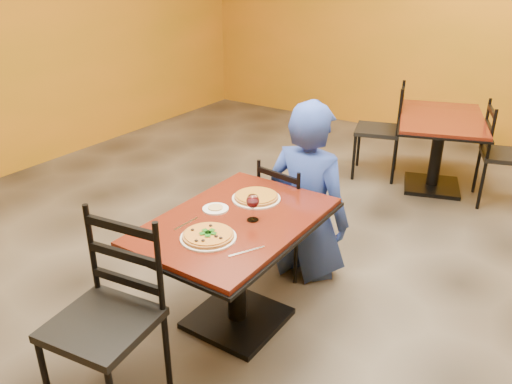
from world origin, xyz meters
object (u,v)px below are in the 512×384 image
Objects in this scene: table_main at (236,247)px; wine_glass at (253,206)px; chair_second_right at (506,156)px; plate_far at (256,198)px; pizza_main at (208,235)px; chair_main_near at (102,325)px; table_second at (439,136)px; plate_main at (208,237)px; diner at (309,189)px; pizza_far at (256,196)px; chair_second_left at (378,130)px; side_plate at (216,209)px; chair_main_far at (292,214)px.

table_main is 0.30m from wine_glass.
chair_second_right reaches higher than plate_far.
plate_far is at bearing 95.96° from pizza_main.
table_second is at bearing 73.63° from chair_main_near.
chair_second_right is 2.96m from wine_glass.
plate_main is 0.33m from wine_glass.
chair_second_right is 2.26m from diner.
table_second is 2.59m from pizza_far.
diner is 0.53m from pizza_far.
diner is (-0.98, -2.03, 0.18)m from chair_second_right.
pizza_main is 0.92× the size of plate_far.
plate_main is (-0.40, -3.10, 0.20)m from table_second.
chair_second_left is at bearing 93.76° from plate_far.
plate_far is at bearing 77.43° from chair_main_near.
plate_main is (-0.05, -1.07, 0.10)m from diner.
side_plate reaches higher than table_second.
chair_second_left is (-0.63, 0.00, -0.06)m from table_second.
plate_far is (0.01, -0.49, 0.32)m from chair_main_far.
chair_second_left is 2.56m from plate_far.
chair_second_right is at bearing 71.61° from pizza_main.
chair_second_right is at bearing 71.23° from wine_glass.
pizza_far is 0.29m from side_plate.
table_main is at bearing -98.32° from table_second.
chair_second_right is 3.28m from plate_main.
chair_second_right reaches higher than table_second.
chair_second_left is 2.56m from pizza_far.
table_main is 1.29× the size of chair_second_right.
chair_second_right is at bearing -110.27° from chair_main_far.
chair_second_left is 0.76× the size of diner.
pizza_main is 1.58× the size of wine_glass.
plate_main is 0.35m from side_plate.
chair_second_left is 3.12m from pizza_main.
diner is at bearing 75.27° from chair_main_near.
chair_second_right is 0.73× the size of diner.
diner is at bearing -8.98° from chair_second_left.
chair_main_near is 1.08× the size of chair_second_right.
chair_main_near is at bearing 143.97° from chair_second_right.
wine_glass is (0.03, -0.76, 0.19)m from diner.
side_plate is at bearing 72.94° from diner.
chair_second_left is 3.21× the size of plate_far.
chair_second_right is 3.09× the size of plate_far.
diner is at bearing -99.88° from table_second.
table_main is at bearing -12.34° from chair_second_left.
pizza_main reaches higher than side_plate.
chair_second_left reaches higher than table_second.
plate_far is at bearing -100.29° from table_second.
table_main is 0.34m from pizza_main.
wine_glass is (0.08, 0.31, 0.08)m from plate_main.
chair_second_left is 3.50× the size of pizza_main.
pizza_far is (-0.00, -0.00, 0.02)m from plate_far.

